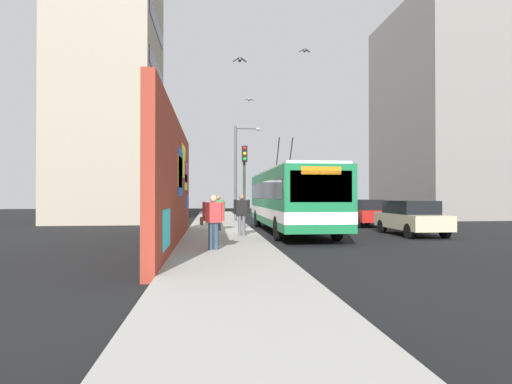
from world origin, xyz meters
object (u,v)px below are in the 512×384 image
object	(u,v)px
pedestrian_at_curb	(242,211)
parked_car_red	(363,212)
parked_car_champagne	(411,217)
city_bus	(290,198)
parked_car_dark_gray	(333,209)
traffic_light	(244,172)
pedestrian_near_wall	(213,218)
pedestrian_midblock	(218,210)
parked_car_navy	(313,207)
street_lamp	(239,166)

from	to	relation	value
pedestrian_at_curb	parked_car_red	bearing A→B (deg)	-49.20
parked_car_champagne	city_bus	bearing A→B (deg)	68.35
parked_car_dark_gray	traffic_light	world-z (taller)	traffic_light
traffic_light	pedestrian_near_wall	bearing A→B (deg)	169.13
pedestrian_at_curb	parked_car_champagne	bearing A→B (deg)	-84.02
parked_car_champagne	pedestrian_near_wall	distance (m)	10.41
pedestrian_midblock	parked_car_navy	bearing A→B (deg)	-28.04
parked_car_champagne	pedestrian_midblock	world-z (taller)	pedestrian_midblock
parked_car_red	pedestrian_near_wall	bearing A→B (deg)	141.06
pedestrian_midblock	traffic_light	bearing A→B (deg)	-43.79
parked_car_red	pedestrian_midblock	size ratio (longest dim) A/B	2.49
parked_car_champagne	street_lamp	world-z (taller)	street_lamp
parked_car_champagne	street_lamp	bearing A→B (deg)	37.49
city_bus	pedestrian_at_curb	bearing A→B (deg)	137.99
pedestrian_at_curb	pedestrian_near_wall	bearing A→B (deg)	164.72
city_bus	pedestrian_at_curb	world-z (taller)	city_bus
parked_car_navy	traffic_light	bearing A→B (deg)	153.83
parked_car_navy	traffic_light	xyz separation A→B (m)	(-14.95, 7.35, 2.18)
parked_car_dark_gray	pedestrian_near_wall	xyz separation A→B (m)	(-17.47, 9.00, 0.30)
parked_car_red	pedestrian_near_wall	world-z (taller)	pedestrian_near_wall
parked_car_navy	street_lamp	world-z (taller)	street_lamp
parked_car_red	pedestrian_midblock	bearing A→B (deg)	114.55
parked_car_dark_gray	pedestrian_midblock	distance (m)	13.52
pedestrian_near_wall	parked_car_navy	bearing A→B (deg)	-20.92
parked_car_champagne	parked_car_dark_gray	xyz separation A→B (m)	(12.25, -0.00, 0.00)
pedestrian_midblock	traffic_light	distance (m)	2.74
parked_car_champagne	parked_car_navy	distance (m)	18.32
parked_car_red	pedestrian_near_wall	size ratio (longest dim) A/B	2.48
pedestrian_near_wall	pedestrian_midblock	size ratio (longest dim) A/B	1.00
traffic_light	parked_car_champagne	bearing A→B (deg)	-114.59
parked_car_navy	traffic_light	size ratio (longest dim) A/B	1.08
parked_car_navy	street_lamp	bearing A→B (deg)	140.72
parked_car_dark_gray	street_lamp	xyz separation A→B (m)	(-2.79, 7.25, 2.95)
traffic_light	street_lamp	xyz separation A→B (m)	(6.09, -0.10, 0.77)
parked_car_champagne	parked_car_red	world-z (taller)	same
pedestrian_midblock	traffic_light	size ratio (longest dim) A/B	0.39
pedestrian_near_wall	street_lamp	size ratio (longest dim) A/B	0.27
parked_car_navy	parked_car_dark_gray	bearing A→B (deg)	-180.00
street_lamp	parked_car_champagne	bearing A→B (deg)	-142.51
traffic_light	pedestrian_at_curb	bearing A→B (deg)	173.93
traffic_light	city_bus	bearing A→B (deg)	-121.13
pedestrian_at_curb	parked_car_dark_gray	bearing A→B (deg)	-30.82
parked_car_champagne	pedestrian_midblock	xyz separation A→B (m)	(1.92, 8.73, 0.30)
parked_car_champagne	traffic_light	xyz separation A→B (m)	(3.36, 7.35, 2.18)
parked_car_dark_gray	pedestrian_at_curb	world-z (taller)	pedestrian_at_curb
city_bus	parked_car_dark_gray	world-z (taller)	city_bus
pedestrian_near_wall	pedestrian_at_curb	distance (m)	4.57
parked_car_navy	pedestrian_at_curb	distance (m)	20.66
pedestrian_at_curb	pedestrian_midblock	size ratio (longest dim) A/B	1.02
parked_car_dark_gray	pedestrian_near_wall	bearing A→B (deg)	152.75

